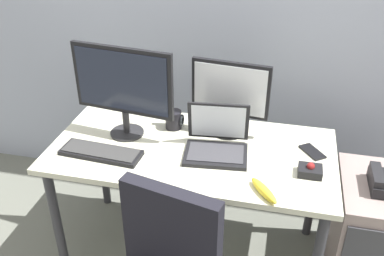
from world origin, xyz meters
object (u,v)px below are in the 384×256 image
monitor_main (123,85)px  keyboard (101,152)px  trackball_mouse (310,170)px  cell_phone (312,152)px  file_cabinet (373,231)px  banana (264,190)px  monitor_side (230,94)px  coffee_mug (174,120)px  laptop (217,142)px

monitor_main → keyboard: bearing=-104.0°
trackball_mouse → cell_phone: (0.01, 0.19, -0.02)m
file_cabinet → trackball_mouse: bearing=-157.3°
cell_phone → banana: bearing=-155.1°
monitor_side → banana: monitor_side is taller
coffee_mug → banana: size_ratio=0.53×
keyboard → laptop: (0.56, 0.16, 0.04)m
file_cabinet → coffee_mug: coffee_mug is taller
laptop → keyboard: bearing=-164.0°
laptop → trackball_mouse: size_ratio=3.05×
laptop → banana: size_ratio=1.76×
monitor_side → keyboard: (-0.58, -0.36, -0.21)m
monitor_main → coffee_mug: bearing=27.6°
monitor_side → file_cabinet: bearing=-9.3°
banana → laptop: bearing=132.3°
keyboard → coffee_mug: size_ratio=4.14×
banana → monitor_side: bearing=115.5°
monitor_main → laptop: (0.50, -0.06, -0.23)m
file_cabinet → monitor_main: size_ratio=1.09×
keyboard → coffee_mug: bearing=49.9°
file_cabinet → coffee_mug: size_ratio=5.89×
trackball_mouse → coffee_mug: size_ratio=1.09×
monitor_side → cell_phone: bearing=-13.3°
file_cabinet → monitor_main: (-1.35, -0.01, 0.71)m
coffee_mug → cell_phone: coffee_mug is taller
cell_phone → monitor_main: bearing=145.9°
keyboard → trackball_mouse: trackball_mouse is taller
keyboard → coffee_mug: (0.29, 0.34, 0.04)m
laptop → coffee_mug: 0.32m
laptop → cell_phone: bearing=11.6°
banana → trackball_mouse: bearing=44.5°
monitor_main → file_cabinet: bearing=0.4°
trackball_mouse → laptop: bearing=168.4°
laptop → coffee_mug: (-0.27, 0.18, -0.00)m
monitor_main → banana: 0.88m
monitor_side → trackball_mouse: 0.56m
monitor_main → cell_phone: monitor_main is taller
keyboard → cell_phone: 1.06m
laptop → trackball_mouse: bearing=-11.6°
monitor_side → trackball_mouse: bearing=-34.5°
laptop → monitor_side: bearing=82.0°
trackball_mouse → coffee_mug: bearing=159.4°
trackball_mouse → banana: (-0.20, -0.19, -0.00)m
file_cabinet → monitor_side: 1.05m
trackball_mouse → coffee_mug: (-0.73, 0.27, 0.03)m
keyboard → monitor_side: bearing=31.7°
keyboard → laptop: bearing=16.0°
laptop → cell_phone: size_ratio=2.36×
monitor_main → cell_phone: bearing=2.2°
cell_phone → file_cabinet: bearing=-40.7°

